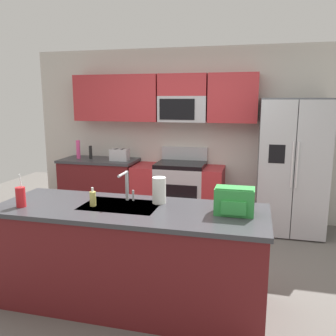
# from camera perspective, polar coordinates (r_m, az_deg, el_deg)

# --- Properties ---
(ground_plane) EXTENTS (9.00, 9.00, 0.00)m
(ground_plane) POSITION_cam_1_polar(r_m,az_deg,el_deg) (3.88, -1.75, -17.14)
(ground_plane) COLOR #66605B
(ground_plane) RESTS_ON ground
(kitchen_wall_unit) EXTENTS (5.20, 0.43, 2.60)m
(kitchen_wall_unit) POSITION_cam_1_polar(r_m,az_deg,el_deg) (5.49, 2.65, 7.27)
(kitchen_wall_unit) COLOR beige
(kitchen_wall_unit) RESTS_ON ground
(back_counter) EXTENTS (1.21, 0.63, 0.90)m
(back_counter) POSITION_cam_1_polar(r_m,az_deg,el_deg) (5.79, -10.92, -2.96)
(back_counter) COLOR maroon
(back_counter) RESTS_ON ground
(range_oven) EXTENTS (1.36, 0.61, 1.10)m
(range_oven) POSITION_cam_1_polar(r_m,az_deg,el_deg) (5.39, 1.67, -3.89)
(range_oven) COLOR #B7BABF
(range_oven) RESTS_ON ground
(refrigerator) EXTENTS (0.90, 0.76, 1.85)m
(refrigerator) POSITION_cam_1_polar(r_m,az_deg,el_deg) (5.13, 19.33, 0.21)
(refrigerator) COLOR #4C4F54
(refrigerator) RESTS_ON ground
(island_counter) EXTENTS (2.40, 0.85, 0.90)m
(island_counter) POSITION_cam_1_polar(r_m,az_deg,el_deg) (3.28, -6.13, -13.85)
(island_counter) COLOR maroon
(island_counter) RESTS_ON ground
(toaster) EXTENTS (0.28, 0.16, 0.18)m
(toaster) POSITION_cam_1_polar(r_m,az_deg,el_deg) (5.50, -7.84, 2.12)
(toaster) COLOR #B7BABF
(toaster) RESTS_ON back_counter
(pepper_mill) EXTENTS (0.05, 0.05, 0.21)m
(pepper_mill) POSITION_cam_1_polar(r_m,az_deg,el_deg) (5.75, -12.40, 2.49)
(pepper_mill) COLOR black
(pepper_mill) RESTS_ON back_counter
(bottle_pink) EXTENTS (0.06, 0.06, 0.29)m
(bottle_pink) POSITION_cam_1_polar(r_m,az_deg,el_deg) (5.83, -14.31, 2.93)
(bottle_pink) COLOR #EA4C93
(bottle_pink) RESTS_ON back_counter
(sink_faucet) EXTENTS (0.09, 0.21, 0.28)m
(sink_faucet) POSITION_cam_1_polar(r_m,az_deg,el_deg) (3.28, -6.74, -2.49)
(sink_faucet) COLOR #B7BABF
(sink_faucet) RESTS_ON island_counter
(drink_cup_red) EXTENTS (0.08, 0.08, 0.30)m
(drink_cup_red) POSITION_cam_1_polar(r_m,az_deg,el_deg) (3.37, -22.71, -4.33)
(drink_cup_red) COLOR red
(drink_cup_red) RESTS_ON island_counter
(soap_dispenser) EXTENTS (0.06, 0.06, 0.17)m
(soap_dispenser) POSITION_cam_1_polar(r_m,az_deg,el_deg) (3.20, -12.05, -4.85)
(soap_dispenser) COLOR #D8CC66
(soap_dispenser) RESTS_ON island_counter
(paper_towel_roll) EXTENTS (0.12, 0.12, 0.24)m
(paper_towel_roll) POSITION_cam_1_polar(r_m,az_deg,el_deg) (3.21, -1.45, -3.62)
(paper_towel_roll) COLOR white
(paper_towel_roll) RESTS_ON island_counter
(backpack) EXTENTS (0.32, 0.22, 0.23)m
(backpack) POSITION_cam_1_polar(r_m,az_deg,el_deg) (2.96, 10.68, -5.15)
(backpack) COLOR green
(backpack) RESTS_ON island_counter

